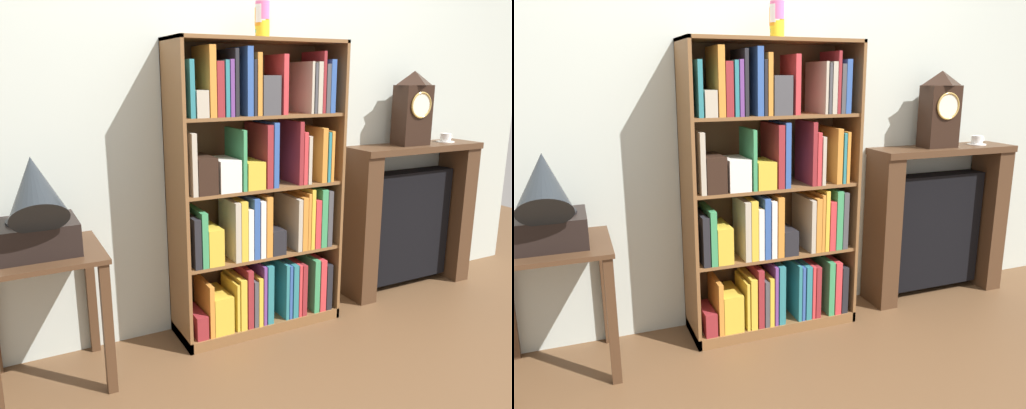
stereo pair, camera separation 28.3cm
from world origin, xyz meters
The scene contains 9 objects.
ground_plane centered at (0.00, 0.00, -0.01)m, with size 7.50×6.40×0.02m, color brown.
wall_back centered at (0.02, 0.31, 1.30)m, with size 4.50×0.08×2.60m, color beige.
bookshelf centered at (0.00, 0.10, 0.72)m, with size 0.95×0.32×1.60m.
cup_stack centered at (0.04, 0.12, 1.69)m, with size 0.08×0.08×0.18m.
side_table_left centered at (-1.13, 0.03, 0.49)m, with size 0.53×0.48×0.65m.
gramophone centered at (-1.13, -0.03, 0.86)m, with size 0.33×0.45×0.51m.
fireplace_mantel centered at (1.17, 0.15, 0.48)m, with size 0.95×0.27×0.98m.
mantel_clock centered at (1.12, 0.13, 1.21)m, with size 0.22×0.15×0.46m.
teacup_with_saucer centered at (1.44, 0.13, 1.01)m, with size 0.12×0.12×0.06m.
Camera 1 is at (-1.27, -2.34, 1.42)m, focal length 35.97 mm.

